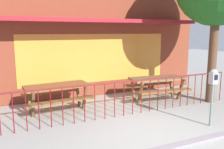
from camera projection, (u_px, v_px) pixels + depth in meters
ground at (164, 138)px, 5.25m from camera, size 40.00×40.00×0.00m
pub_storefront at (95, 26)px, 8.55m from camera, size 8.34×1.46×4.99m
patio_fence_front at (128, 92)px, 6.58m from camera, size 7.03×0.04×0.97m
picnic_table_left at (57, 90)px, 6.93m from camera, size 1.90×1.49×0.79m
picnic_table_right at (157, 82)px, 8.04m from camera, size 1.93×1.53×0.79m
parking_meter_near at (213, 82)px, 5.73m from camera, size 0.18×0.17×1.41m
curb_edge at (177, 147)px, 4.85m from camera, size 11.67×0.20×0.11m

